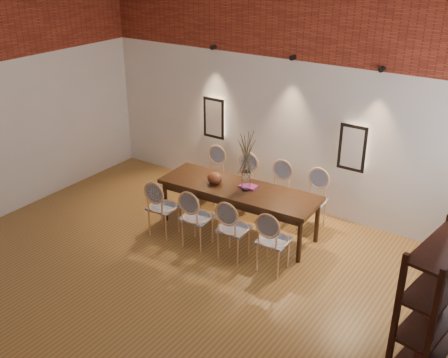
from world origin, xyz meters
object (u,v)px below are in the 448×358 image
Objects in this scene: chair_near_c at (234,228)px; chair_far_c at (276,192)px; chair_near_d at (274,240)px; chair_far_d at (312,201)px; chair_far_a at (211,176)px; chair_near_b at (197,217)px; bowl at (215,178)px; chair_far_b at (242,184)px; shelving_rack at (431,320)px; dining_table at (238,209)px; vase at (246,181)px; book at (248,186)px; chair_near_a at (163,207)px.

chair_far_c is at bearing 90.00° from chair_near_c.
chair_near_d is 1.37m from chair_far_d.
chair_far_a is at bearing 144.04° from chair_near_d.
chair_near_b is at bearing -180.00° from chair_near_c.
chair_far_c is 3.92× the size of bowl.
chair_near_b is 1.86m from chair_far_d.
chair_near_c is at bearing 132.58° from chair_far_a.
chair_far_b is (-0.07, 1.37, 0.00)m from chair_near_b.
shelving_rack is (4.25, -2.32, 0.43)m from chair_far_a.
chair_far_d is (-0.07, 1.37, 0.00)m from chair_near_d.
chair_far_d is at bearing 35.96° from dining_table.
vase is 0.17× the size of shelving_rack.
book is (-0.24, 0.77, 0.30)m from chair_near_c.
chair_near_a and chair_far_d have the same top height.
chair_near_d is at bearing -35.96° from dining_table.
chair_near_c is 3.92× the size of bowl.
shelving_rack is at bearing -28.26° from vase.
chair_near_c is 1.00× the size of chair_far_a.
dining_table is 1.17m from chair_far_a.
book is at bearing 136.75° from chair_near_d.
chair_far_c is (1.26, 0.07, 0.00)m from chair_far_a.
chair_far_d is at bearing 90.00° from chair_near_d.
chair_near_a is at bearing 35.96° from chair_far_d.
chair_far_a is 1.00× the size of chair_far_c.
chair_far_c is (0.63, 0.03, 0.00)m from chair_far_b.
book is (0.39, 0.80, 0.30)m from chair_near_b.
shelving_rack is at bearing -22.24° from chair_near_c.
bowl is (0.58, -0.70, 0.37)m from chair_far_a.
chair_far_a is (-0.98, 0.63, 0.09)m from dining_table.
dining_table is at bearing 114.68° from chair_far_b.
chair_near_b is at bearing -79.46° from bowl.
chair_far_d reaches higher than bowl.
chair_near_a is at bearing -180.00° from chair_near_c.
chair_far_a is 0.63m from chair_far_b.
chair_near_d is 1.86m from chair_far_b.
chair_far_c is at bearing -180.00° from chair_far_b.
dining_table is 1.17m from chair_far_d.
shelving_rack is (2.37, -2.42, 0.43)m from chair_far_d.
shelving_rack reaches higher than chair_near_a.
book is at bearing 98.12° from vase.
chair_near_c is at bearing 90.00° from chair_far_c.
chair_far_a is at bearing 150.41° from vase.
bowl is at bearing 45.86° from chair_far_c.
chair_near_c is at bearing -38.64° from bowl.
chair_far_c is at bearing 65.32° from dining_table.
bowl is (-0.04, -0.74, 0.37)m from chair_far_b.
chair_near_d reaches higher than book.
shelving_rack is (3.55, -0.98, 0.43)m from chair_near_b.
vase is 1.15× the size of book.
bowl is (-0.39, -0.07, 0.46)m from dining_table.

